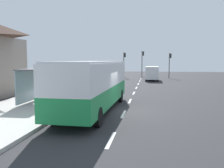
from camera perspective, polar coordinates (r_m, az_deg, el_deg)
ground_plane at (r=30.07m, az=5.13°, el=-0.91°), size 56.00×92.00×0.04m
sidewalk_platform at (r=19.88m, az=-15.89°, el=-3.99°), size 6.20×30.00×0.18m
lane_stripe_seg_0 at (r=10.47m, az=-0.25°, el=-12.67°), size 0.16×2.20×0.01m
lane_stripe_seg_1 at (r=15.26m, az=2.65°, el=-6.91°), size 0.16×2.20×0.01m
lane_stripe_seg_2 at (r=20.16m, az=4.12°, el=-3.91°), size 0.16×2.20×0.01m
lane_stripe_seg_3 at (r=25.10m, az=5.01°, el=-2.09°), size 0.16×2.20×0.01m
lane_stripe_seg_4 at (r=30.05m, az=5.61°, el=-0.87°), size 0.16×2.20×0.01m
lane_stripe_seg_5 at (r=35.02m, az=6.04°, el=0.01°), size 0.16×2.20×0.01m
lane_stripe_seg_6 at (r=40.00m, az=6.36°, el=0.67°), size 0.16×2.20×0.01m
lane_stripe_seg_7 at (r=44.98m, az=6.61°, el=1.18°), size 0.16×2.20×0.01m
bus at (r=15.90m, az=-4.14°, el=0.27°), size 2.82×11.07×3.21m
white_van at (r=41.10m, az=9.16°, el=2.63°), size 2.12×5.24×2.30m
sedan_near at (r=49.83m, az=9.18°, el=2.45°), size 2.05×4.49×1.52m
recycling_bin_red at (r=18.63m, az=-10.24°, el=-2.73°), size 0.52×0.52×0.95m
recycling_bin_blue at (r=19.29m, az=-9.57°, el=-2.44°), size 0.52×0.52×0.95m
recycling_bin_green at (r=19.95m, az=-8.95°, el=-2.18°), size 0.52×0.52×0.95m
recycling_bin_orange at (r=20.61m, az=-8.36°, el=-1.93°), size 0.52×0.52×0.95m
traffic_light_near_side at (r=47.73m, az=13.10°, el=5.05°), size 0.49×0.28×4.66m
traffic_light_far_side at (r=48.63m, az=2.83°, el=5.32°), size 0.49×0.28×4.85m
traffic_light_median at (r=49.21m, az=7.00°, el=5.50°), size 0.49×0.28×5.15m
bus_shelter at (r=18.93m, az=-17.09°, el=1.64°), size 1.80×4.00×2.50m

